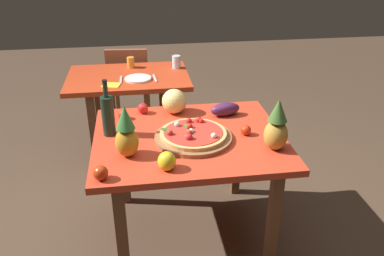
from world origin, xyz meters
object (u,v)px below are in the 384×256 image
eggplant (225,109)px  drinking_glass_juice (131,62)px  dining_chair (129,82)px  pizza (193,133)px  display_table (189,149)px  knife_utensil (155,78)px  bell_pepper (167,161)px  tomato_by_bottle (123,114)px  dinner_plate (138,79)px  fork_utensil (121,80)px  tomato_near_board (246,130)px  tomato_beside_pepper (101,173)px  pineapple_right (277,127)px  pizza_board (193,137)px  melon (174,101)px  drinking_glass_water (176,62)px  pineapple_left (126,134)px  tomato_at_corner (143,108)px  napkin_folded (111,85)px  wine_bottle (108,115)px  background_table (129,89)px

eggplant → drinking_glass_juice: drinking_glass_juice is taller
dining_chair → pizza: bearing=107.4°
eggplant → display_table: bearing=-137.5°
knife_utensil → bell_pepper: bearing=-95.0°
tomato_by_bottle → drinking_glass_juice: bearing=86.9°
display_table → pizza: size_ratio=2.88×
pizza → dinner_plate: 1.14m
drinking_glass_juice → fork_utensil: drinking_glass_juice is taller
tomato_near_board → tomato_beside_pepper: size_ratio=0.83×
pizza → pineapple_right: bearing=-22.1°
pizza_board → melon: melon is taller
drinking_glass_juice → dinner_plate: bearing=-80.6°
display_table → drinking_glass_water: bearing=87.0°
pineapple_left → tomato_beside_pepper: pineapple_left is taller
dinner_plate → fork_utensil: bearing=180.0°
pineapple_right → melon: 0.77m
fork_utensil → tomato_at_corner: bearing=-76.3°
dining_chair → napkin_folded: 0.86m
pineapple_right → knife_utensil: size_ratio=1.69×
pizza_board → wine_bottle: 0.52m
pizza_board → tomato_at_corner: (-0.28, 0.42, 0.02)m
display_table → pineapple_right: size_ratio=3.74×
display_table → pineapple_left: (-0.36, -0.18, 0.23)m
melon → tomato_near_board: 0.55m
wine_bottle → drinking_glass_juice: size_ratio=3.70×
dining_chair → pizza_board: (0.39, -1.79, 0.28)m
pizza_board → tomato_beside_pepper: tomato_beside_pepper is taller
dining_chair → eggplant: bearing=118.8°
wine_bottle → tomato_at_corner: size_ratio=4.92×
dining_chair → dinner_plate: 0.75m
dining_chair → tomato_at_corner: dining_chair is taller
pizza_board → pineapple_left: (-0.38, -0.13, 0.12)m
pineapple_right → drinking_glass_juice: (-0.80, 1.61, -0.09)m
dining_chair → fork_utensil: dining_chair is taller
tomato_beside_pepper → knife_utensil: size_ratio=0.42×
dining_chair → tomato_near_board: bearing=117.0°
display_table → pizza_board: (0.02, -0.05, 0.10)m
napkin_folded → tomato_near_board: bearing=-49.3°
melon → pizza_board: bearing=-80.0°
pineapple_left → melon: bearing=59.5°
wine_bottle → fork_utensil: (0.05, 0.97, -0.13)m
display_table → eggplant: 0.40m
display_table → pizza: (0.02, -0.04, 0.13)m
background_table → pizza: bearing=-72.5°
pineapple_left → melon: 0.62m
tomato_at_corner → drinking_glass_juice: size_ratio=0.75×
pizza → bell_pepper: (-0.18, -0.31, 0.01)m
pineapple_right → napkin_folded: bearing=129.4°
pizza_board → eggplant: eggplant is taller
tomato_beside_pepper → pizza: bearing=34.7°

